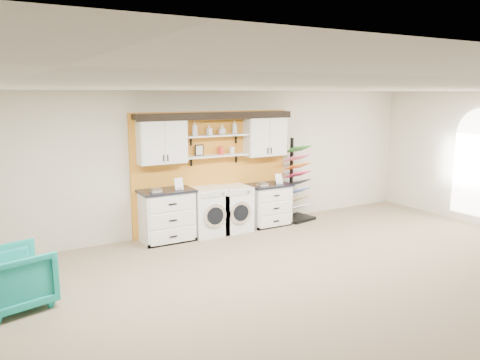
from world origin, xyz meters
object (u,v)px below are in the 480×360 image
washer (207,211)px  dryer (233,208)px  base_cabinet_right (268,204)px  sample_rack (297,195)px  armchair (15,278)px  base_cabinet_left (167,216)px

washer → dryer: (0.56, 0.00, -0.01)m
base_cabinet_right → sample_rack: bearing=2.8°
washer → armchair: (-3.55, -1.67, -0.08)m
washer → sample_rack: sample_rack is taller
base_cabinet_right → sample_rack: 0.77m
base_cabinet_right → sample_rack: sample_rack is taller
dryer → armchair: size_ratio=1.06×
base_cabinet_left → base_cabinet_right: base_cabinet_left is taller
base_cabinet_right → armchair: (-4.97, -1.67, -0.05)m
base_cabinet_left → sample_rack: 3.03m
dryer → armchair: (-4.11, -1.67, -0.07)m
base_cabinet_right → washer: (-1.42, -0.00, 0.03)m
armchair → base_cabinet_right: bearing=-85.9°
base_cabinet_left → base_cabinet_right: (2.26, 0.00, -0.05)m
sample_rack → base_cabinet_right: bearing=171.1°
washer → sample_rack: bearing=1.1°
washer → dryer: size_ratio=1.02×
washer → armchair: bearing=-154.9°
dryer → sample_rack: bearing=1.4°
base_cabinet_left → armchair: size_ratio=1.17×
base_cabinet_right → sample_rack: (0.76, 0.04, 0.12)m
washer → dryer: bearing=0.0°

